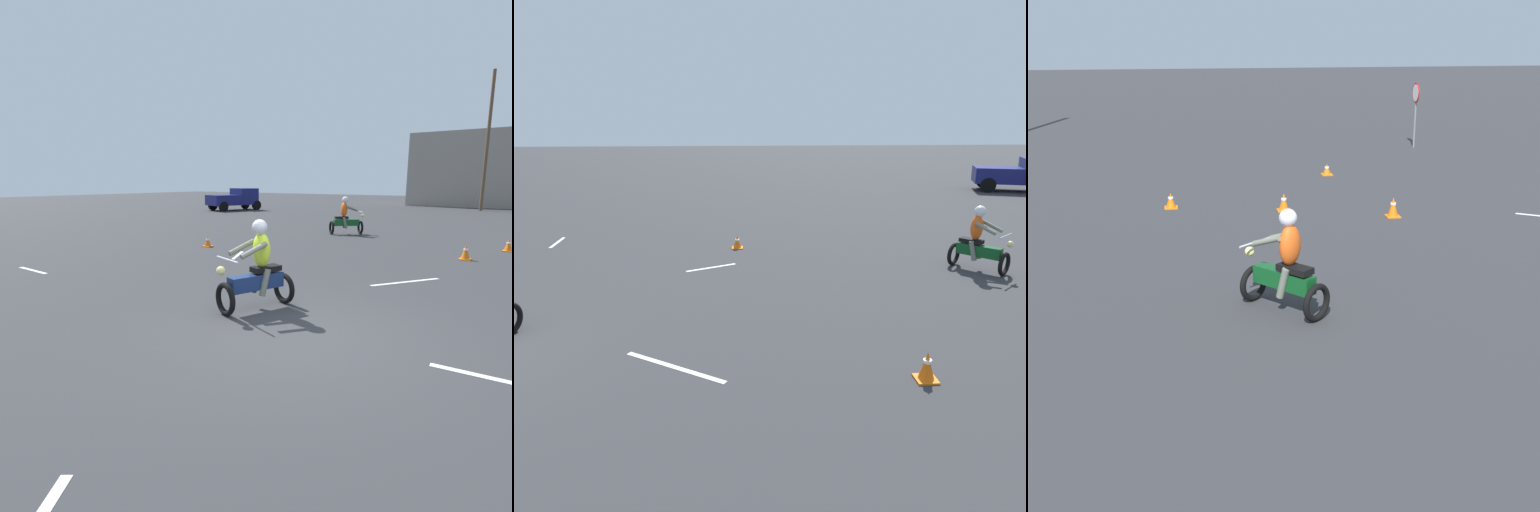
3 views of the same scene
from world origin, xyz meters
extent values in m
torus|color=black|center=(-3.67, 11.96, 0.30)|extent=(0.46, 0.52, 0.60)
torus|color=black|center=(-4.66, 11.12, 0.30)|extent=(0.46, 0.52, 0.60)
cube|color=#0F4C1E|center=(-4.16, 11.54, 0.52)|extent=(0.99, 0.89, 0.28)
cube|color=black|center=(-4.33, 11.39, 0.74)|extent=(0.60, 0.56, 0.10)
cylinder|color=silver|center=(-3.70, 11.92, 1.00)|extent=(0.48, 0.56, 0.04)
sphere|color=#F2E08C|center=(-3.61, 12.01, 0.82)|extent=(0.23, 0.23, 0.16)
ellipsoid|color=#EA5919|center=(-4.25, 11.46, 1.10)|extent=(0.47, 0.49, 0.64)
cylinder|color=slate|center=(-3.90, 11.50, 1.15)|extent=(0.48, 0.42, 0.27)
cylinder|color=slate|center=(-4.15, 11.80, 1.15)|extent=(0.48, 0.42, 0.27)
cylinder|color=slate|center=(-4.15, 11.36, 0.52)|extent=(0.26, 0.25, 0.51)
cylinder|color=slate|center=(-4.33, 11.58, 0.52)|extent=(0.26, 0.25, 0.51)
sphere|color=silver|center=(-4.22, 11.48, 1.52)|extent=(0.39, 0.39, 0.28)
cylinder|color=slate|center=(10.45, 4.50, 1.10)|extent=(0.07, 0.07, 2.20)
cylinder|color=red|center=(10.45, 4.52, 1.95)|extent=(0.70, 0.03, 0.70)
cylinder|color=white|center=(10.45, 4.53, 1.95)|extent=(0.60, 0.01, 0.60)
cube|color=orange|center=(6.07, 8.66, 0.01)|extent=(0.32, 0.32, 0.03)
cone|color=orange|center=(6.07, 8.66, 0.18)|extent=(0.24, 0.24, 0.30)
cylinder|color=white|center=(6.07, 8.66, 0.23)|extent=(0.13, 0.13, 0.05)
cube|color=orange|center=(1.09, 8.15, 0.01)|extent=(0.32, 0.32, 0.03)
cone|color=orange|center=(1.09, 8.15, 0.25)|extent=(0.24, 0.24, 0.43)
cylinder|color=white|center=(1.09, 8.15, 0.31)|extent=(0.13, 0.13, 0.05)
cube|color=orange|center=(2.03, 10.58, 0.01)|extent=(0.32, 0.32, 0.03)
cone|color=orange|center=(2.03, 10.58, 0.23)|extent=(0.24, 0.24, 0.40)
cylinder|color=white|center=(2.03, 10.58, 0.29)|extent=(0.13, 0.13, 0.05)
cube|color=orange|center=(2.72, 13.26, 0.01)|extent=(0.32, 0.32, 0.03)
cone|color=orange|center=(2.72, 13.26, 0.20)|extent=(0.24, 0.24, 0.35)
cylinder|color=white|center=(2.72, 13.26, 0.25)|extent=(0.13, 0.13, 0.05)
camera|label=1|loc=(2.83, -5.05, 2.34)|focal=28.00mm
camera|label=2|loc=(7.56, 5.31, 3.80)|focal=35.00mm
camera|label=3|loc=(-14.42, 13.12, 4.29)|focal=50.00mm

